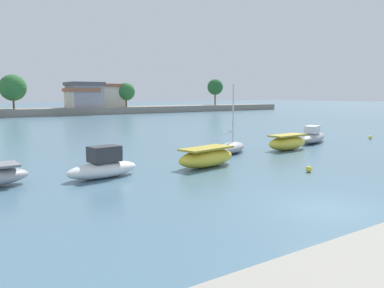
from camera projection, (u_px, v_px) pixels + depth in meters
The scene contains 10 objects.
ground_plane at pixel (325, 209), 14.68m from camera, with size 400.00×400.00×0.00m, color slate.
moored_boat_1 at pixel (103, 166), 20.16m from camera, with size 4.07×1.88×1.62m.
moored_boat_2 at pixel (206, 157), 23.20m from camera, with size 4.54×2.48×1.15m.
moored_boat_3 at pixel (231, 147), 28.66m from camera, with size 4.02×3.11×4.93m.
moored_boat_4 at pixel (287, 143), 30.15m from camera, with size 4.01×1.83×1.19m.
moored_boat_5 at pixel (313, 137), 34.63m from camera, with size 5.46×3.51×1.52m.
mooring_buoy_0 at pixel (370, 137), 37.41m from camera, with size 0.34×0.34×0.34m, color yellow.
mooring_buoy_3 at pixel (191, 149), 29.83m from camera, with size 0.25×0.25×0.25m, color yellow.
mooring_buoy_4 at pixel (309, 169), 21.62m from camera, with size 0.34×0.34×0.34m, color yellow.
distant_shoreline at pixel (11, 105), 75.04m from camera, with size 138.06×8.38×8.14m.
Camera 1 is at (-12.16, -8.93, 4.25)m, focal length 36.99 mm.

